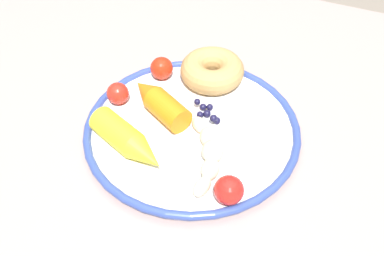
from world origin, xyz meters
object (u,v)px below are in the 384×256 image
(plate, at_px, (192,129))
(tomato_mid, at_px, (229,190))
(donut, at_px, (212,70))
(dining_table, at_px, (166,153))
(tomato_near, at_px, (118,93))
(blueberry_pile, at_px, (207,113))
(carrot_yellow, at_px, (129,141))
(banana, at_px, (208,153))
(carrot_orange, at_px, (158,102))
(tomato_far, at_px, (162,68))

(plate, relative_size, tomato_mid, 8.30)
(donut, bearing_deg, dining_table, 66.56)
(tomato_mid, bearing_deg, tomato_near, -25.80)
(blueberry_pile, bearing_deg, dining_table, 11.59)
(dining_table, distance_m, blueberry_pile, 0.13)
(plate, height_order, blueberry_pile, blueberry_pile)
(dining_table, relative_size, carrot_yellow, 8.95)
(banana, xyz_separation_m, carrot_yellow, (0.11, 0.03, 0.01))
(dining_table, xyz_separation_m, donut, (-0.04, -0.10, 0.12))
(carrot_orange, relative_size, blueberry_pile, 2.41)
(dining_table, height_order, donut, donut)
(dining_table, bearing_deg, plate, 162.36)
(plate, xyz_separation_m, tomato_mid, (-0.09, 0.10, 0.02))
(dining_table, xyz_separation_m, blueberry_pile, (-0.07, -0.01, 0.11))
(tomato_near, xyz_separation_m, tomato_mid, (-0.22, 0.11, 0.00))
(carrot_orange, xyz_separation_m, tomato_mid, (-0.15, 0.11, -0.00))
(blueberry_pile, height_order, tomato_far, tomato_far)
(blueberry_pile, bearing_deg, plate, 70.70)
(donut, bearing_deg, tomato_near, 43.38)
(blueberry_pile, xyz_separation_m, tomato_near, (0.14, 0.02, 0.01))
(tomato_far, bearing_deg, tomato_mid, 134.58)
(plate, bearing_deg, carrot_orange, -12.33)
(donut, bearing_deg, tomato_mid, 116.58)
(carrot_yellow, height_order, blueberry_pile, carrot_yellow)
(plate, bearing_deg, tomato_mid, 133.21)
(tomato_far, bearing_deg, banana, 135.30)
(tomato_far, bearing_deg, blueberry_pile, 150.95)
(dining_table, bearing_deg, tomato_near, 8.15)
(carrot_yellow, bearing_deg, banana, -164.18)
(donut, relative_size, tomato_far, 2.79)
(dining_table, relative_size, tomato_far, 32.13)
(dining_table, distance_m, banana, 0.16)
(carrot_orange, bearing_deg, plate, 167.67)
(carrot_orange, bearing_deg, donut, -114.56)
(donut, distance_m, tomato_mid, 0.24)
(carrot_yellow, relative_size, tomato_far, 3.59)
(carrot_orange, relative_size, donut, 1.15)
(tomato_far, bearing_deg, tomato_near, 66.60)
(donut, xyz_separation_m, blueberry_pile, (-0.02, 0.08, -0.01))
(tomato_mid, bearing_deg, tomato_far, -45.42)
(donut, relative_size, tomato_near, 3.00)
(banana, distance_m, tomato_near, 0.18)
(carrot_yellow, bearing_deg, carrot_orange, -91.18)
(dining_table, distance_m, carrot_yellow, 0.15)
(dining_table, height_order, banana, banana)
(banana, bearing_deg, plate, -46.17)
(banana, bearing_deg, blueberry_pile, -67.01)
(carrot_yellow, xyz_separation_m, donut, (-0.05, -0.19, 0.00))
(tomato_near, relative_size, tomato_far, 0.93)
(plate, bearing_deg, dining_table, -17.64)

